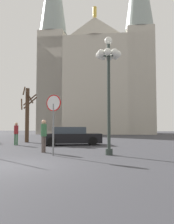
{
  "coord_description": "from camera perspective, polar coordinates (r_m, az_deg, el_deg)",
  "views": [
    {
      "loc": [
        4.13,
        -7.79,
        1.41
      ],
      "look_at": [
        -0.57,
        18.24,
        3.03
      ],
      "focal_mm": 37.11,
      "sensor_mm": 36.0,
      "label": 1
    }
  ],
  "objects": [
    {
      "name": "ground_plane",
      "position": [
        8.93,
        -17.91,
        -12.43
      ],
      "size": [
        120.0,
        120.0,
        0.0
      ],
      "primitive_type": "plane",
      "color": "#38383D"
    },
    {
      "name": "street_lamp",
      "position": [
        11.82,
        5.33,
        10.27
      ],
      "size": [
        1.28,
        1.28,
        5.92
      ],
      "color": "#2D3833",
      "rests_on": "ground"
    },
    {
      "name": "bare_tree",
      "position": [
        21.13,
        -14.52,
        -0.2
      ],
      "size": [
        1.37,
        1.42,
        4.97
      ],
      "color": "#473323",
      "rests_on": "ground"
    },
    {
      "name": "pedestrian_walking",
      "position": [
        12.76,
        -10.6,
        -4.99
      ],
      "size": [
        0.32,
        0.32,
        1.76
      ],
      "color": "#594C47",
      "rests_on": "ground"
    },
    {
      "name": "parked_car_near_black",
      "position": [
        17.67,
        -4.0,
        -5.99
      ],
      "size": [
        4.74,
        3.06,
        1.36
      ],
      "color": "black",
      "rests_on": "ground"
    },
    {
      "name": "pedestrian_standing",
      "position": [
        18.13,
        -17.06,
        -4.58
      ],
      "size": [
        0.32,
        0.32,
        1.69
      ],
      "color": "#33663F",
      "rests_on": "ground"
    },
    {
      "name": "stop_sign",
      "position": [
        11.32,
        -8.26,
        -0.12
      ],
      "size": [
        0.79,
        0.24,
        2.94
      ],
      "color": "slate",
      "rests_on": "ground"
    },
    {
      "name": "cathedral",
      "position": [
        44.93,
        2.34,
        10.23
      ],
      "size": [
        21.23,
        12.53,
        38.18
      ],
      "color": "#BCB5A5",
      "rests_on": "ground"
    }
  ]
}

